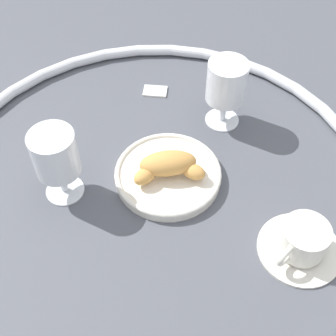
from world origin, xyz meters
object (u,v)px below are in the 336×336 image
(juice_glass_left, at_px, (55,156))
(pastry_plate, at_px, (168,174))
(croissant_large, at_px, (168,165))
(coffee_cup_near, at_px, (302,242))
(juice_glass_right, at_px, (226,85))
(sugar_packet, at_px, (155,90))

(juice_glass_left, bearing_deg, pastry_plate, -177.98)
(croissant_large, distance_m, coffee_cup_near, 0.26)
(coffee_cup_near, relative_size, juice_glass_right, 0.97)
(juice_glass_left, height_order, juice_glass_right, same)
(coffee_cup_near, xyz_separation_m, sugar_packet, (0.19, -0.41, -0.02))
(pastry_plate, bearing_deg, juice_glass_right, -132.46)
(pastry_plate, bearing_deg, sugar_packet, -89.88)
(pastry_plate, xyz_separation_m, juice_glass_left, (0.18, 0.01, 0.08))
(croissant_large, relative_size, coffee_cup_near, 1.01)
(croissant_large, distance_m, juice_glass_left, 0.19)
(pastry_plate, xyz_separation_m, juice_glass_right, (-0.13, -0.14, 0.08))
(juice_glass_left, relative_size, sugar_packet, 2.80)
(pastry_plate, height_order, sugar_packet, pastry_plate)
(coffee_cup_near, height_order, sugar_packet, coffee_cup_near)
(coffee_cup_near, relative_size, sugar_packet, 2.72)
(pastry_plate, xyz_separation_m, sugar_packet, (0.00, -0.24, -0.01))
(juice_glass_left, distance_m, juice_glass_right, 0.34)
(coffee_cup_near, bearing_deg, juice_glass_right, -77.74)
(coffee_cup_near, bearing_deg, juice_glass_left, -23.50)
(juice_glass_left, bearing_deg, sugar_packet, -126.95)
(pastry_plate, bearing_deg, coffee_cup_near, 138.46)
(juice_glass_left, bearing_deg, coffee_cup_near, 156.50)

